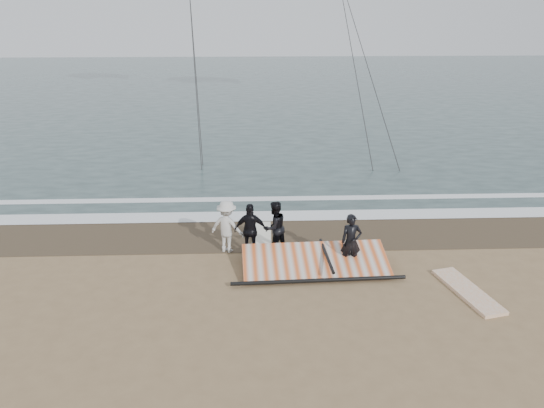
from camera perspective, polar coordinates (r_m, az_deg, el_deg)
The scene contains 10 objects.
ground at distance 13.31m, azimuth 6.79°, elevation -11.08°, with size 120.00×120.00×0.00m, color #8C704C.
sea at distance 44.71m, azimuth 0.39°, elevation 12.15°, with size 120.00×54.00×0.02m, color #233838.
wet_sand at distance 17.24m, azimuth 4.58°, elevation -3.07°, with size 120.00×2.80×0.01m, color #4C3D2B.
foam_near at distance 18.51m, azimuth 4.10°, elevation -1.22°, with size 120.00×0.90×0.01m, color white.
foam_far at distance 20.08m, azimuth 3.59°, elevation 0.63°, with size 120.00×0.45×0.01m, color white.
man_main at distance 14.90m, azimuth 8.50°, elevation -4.00°, with size 0.58×0.38×1.58m, color black.
board_white at distance 14.72m, azimuth 20.29°, elevation -8.78°, with size 0.66×2.36×0.09m, color silver.
board_cream at distance 16.80m, azimuth -1.12°, elevation -3.54°, with size 0.59×2.21×0.09m, color white.
trio_cluster at distance 15.57m, azimuth -2.56°, elevation -2.56°, with size 2.49×1.06×1.62m.
sail_rig at distance 14.99m, azimuth 4.40°, elevation -6.18°, with size 4.69×2.02×0.51m.
Camera 1 is at (-1.97, -11.10, 7.09)m, focal length 35.00 mm.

